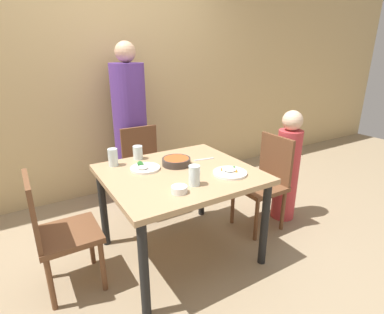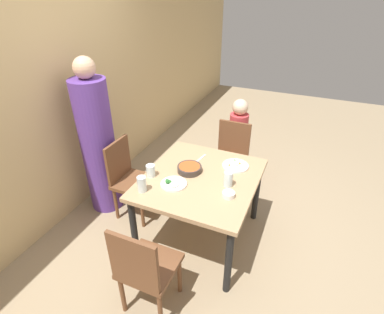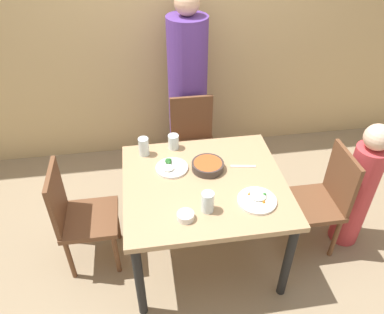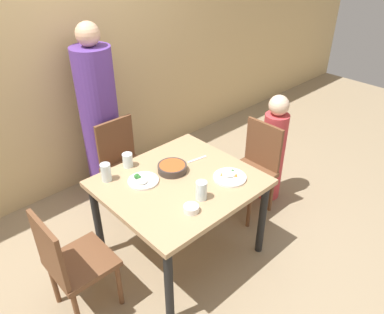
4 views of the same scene
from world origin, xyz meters
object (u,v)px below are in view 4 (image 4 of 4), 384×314
(chair_child_spot, at_px, (254,166))
(bowl_curry, at_px, (172,168))
(glass_water_tall, at_px, (128,160))
(chair_adult_spot, at_px, (124,163))
(plate_rice_adult, at_px, (142,180))
(person_adult, at_px, (100,121))
(person_child, at_px, (273,151))

(chair_child_spot, height_order, bowl_curry, chair_child_spot)
(bowl_curry, xyz_separation_m, glass_water_tall, (-0.21, 0.29, 0.03))
(chair_adult_spot, xyz_separation_m, chair_child_spot, (0.84, -0.86, 0.00))
(plate_rice_adult, bearing_deg, person_adult, 75.36)
(bowl_curry, bearing_deg, plate_rice_adult, 170.69)
(chair_adult_spot, relative_size, chair_child_spot, 1.00)
(chair_adult_spot, distance_m, chair_child_spot, 1.20)
(bowl_curry, bearing_deg, person_adult, 89.54)
(chair_child_spot, xyz_separation_m, person_child, (0.28, 0.00, 0.05))
(person_adult, bearing_deg, glass_water_tall, -105.95)
(glass_water_tall, bearing_deg, chair_adult_spot, 62.22)
(person_adult, height_order, plate_rice_adult, person_adult)
(bowl_curry, bearing_deg, chair_child_spot, -10.49)
(chair_child_spot, height_order, person_child, person_child)
(person_adult, bearing_deg, person_child, -47.27)
(chair_child_spot, relative_size, person_child, 0.80)
(chair_adult_spot, bearing_deg, plate_rice_adult, -111.74)
(person_child, distance_m, bowl_curry, 1.17)
(chair_adult_spot, xyz_separation_m, glass_water_tall, (-0.22, -0.41, 0.32))
(chair_adult_spot, bearing_deg, chair_child_spot, -45.92)
(person_adult, distance_m, person_child, 1.67)
(chair_adult_spot, relative_size, person_child, 0.80)
(person_child, height_order, bowl_curry, person_child)
(chair_adult_spot, relative_size, plate_rice_adult, 3.79)
(chair_adult_spot, distance_m, plate_rice_adult, 0.77)
(person_child, xyz_separation_m, bowl_curry, (-1.13, 0.16, 0.25))
(person_child, xyz_separation_m, glass_water_tall, (-1.34, 0.45, 0.27))
(plate_rice_adult, bearing_deg, chair_child_spot, -10.22)
(chair_child_spot, height_order, glass_water_tall, chair_child_spot)
(person_adult, bearing_deg, chair_child_spot, -55.43)
(chair_adult_spot, relative_size, bowl_curry, 3.84)
(person_adult, distance_m, glass_water_tall, 0.79)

